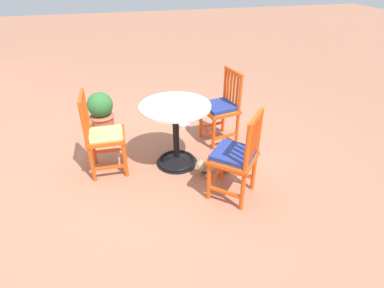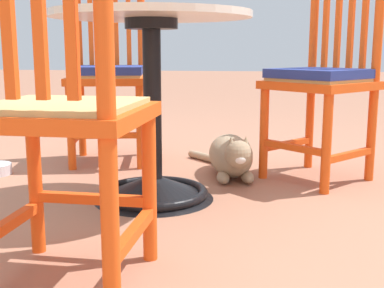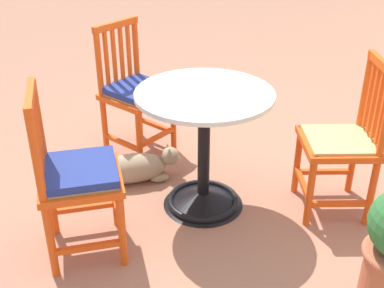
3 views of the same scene
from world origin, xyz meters
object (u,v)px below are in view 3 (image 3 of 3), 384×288
Objects in this scene: cafe_table at (204,163)px; orange_chair_tucked_in at (343,143)px; orange_chair_near_fence at (135,93)px; orange_chair_at_corner at (76,177)px; tabby_cat at (138,167)px.

orange_chair_tucked_in is at bearing 85.89° from cafe_table.
orange_chair_near_fence is 1.00× the size of orange_chair_at_corner.
orange_chair_at_corner is at bearing -59.81° from cafe_table.
cafe_table is at bearing 32.05° from orange_chair_near_fence.
orange_chair_at_corner is at bearing -11.86° from orange_chair_near_fence.
orange_chair_at_corner and orange_chair_tucked_in have the same top height.
cafe_table is at bearing 55.05° from tabby_cat.
cafe_table is at bearing -94.11° from orange_chair_tucked_in.
cafe_table is at bearing 120.19° from orange_chair_at_corner.
orange_chair_tucked_in reaches higher than tabby_cat.
cafe_table is 0.83× the size of orange_chair_near_fence.
cafe_table is 0.53m from tabby_cat.
tabby_cat is at bearing -124.95° from cafe_table.
orange_chair_tucked_in is at bearing 58.41° from orange_chair_near_fence.
tabby_cat is at bearing -105.99° from orange_chair_tucked_in.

